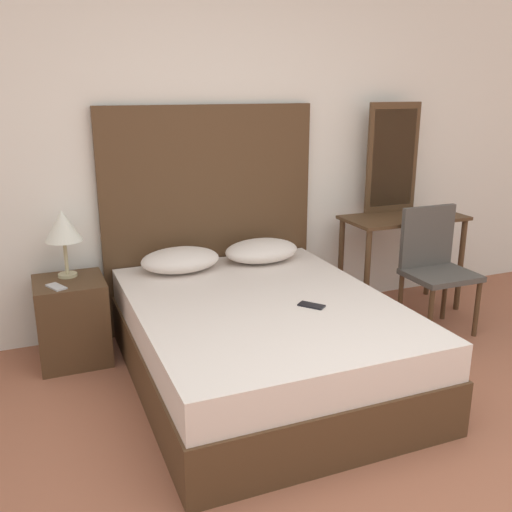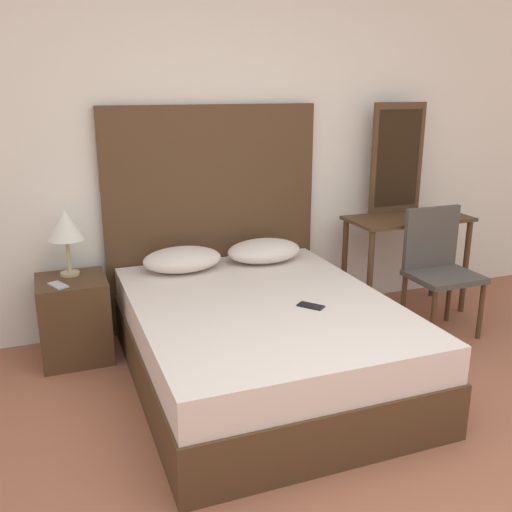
{
  "view_description": "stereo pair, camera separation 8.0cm",
  "coord_description": "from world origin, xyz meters",
  "px_view_note": "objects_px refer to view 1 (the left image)",
  "views": [
    {
      "loc": [
        -1.32,
        -1.43,
        1.74
      ],
      "look_at": [
        -0.09,
        1.58,
        0.77
      ],
      "focal_mm": 40.0,
      "sensor_mm": 36.0,
      "label": 1
    },
    {
      "loc": [
        -1.24,
        -1.46,
        1.74
      ],
      "look_at": [
        -0.09,
        1.58,
        0.77
      ],
      "focal_mm": 40.0,
      "sensor_mm": 36.0,
      "label": 2
    }
  ],
  "objects_px": {
    "bed": "(262,341)",
    "table_lamp": "(63,227)",
    "phone_on_nightstand": "(56,287)",
    "phone_on_bed": "(311,305)",
    "nightstand": "(72,320)",
    "vanity_desk": "(403,234)",
    "chair": "(434,261)"
  },
  "relations": [
    {
      "from": "table_lamp",
      "to": "nightstand",
      "type": "bearing_deg",
      "value": -92.6
    },
    {
      "from": "phone_on_nightstand",
      "to": "chair",
      "type": "bearing_deg",
      "value": -7.65
    },
    {
      "from": "bed",
      "to": "vanity_desk",
      "type": "distance_m",
      "value": 1.65
    },
    {
      "from": "phone_on_bed",
      "to": "vanity_desk",
      "type": "height_order",
      "value": "vanity_desk"
    },
    {
      "from": "phone_on_bed",
      "to": "chair",
      "type": "xyz_separation_m",
      "value": [
        1.24,
        0.45,
        -0.0
      ]
    },
    {
      "from": "bed",
      "to": "nightstand",
      "type": "xyz_separation_m",
      "value": [
        -1.04,
        0.72,
        0.02
      ]
    },
    {
      "from": "phone_on_nightstand",
      "to": "nightstand",
      "type": "bearing_deg",
      "value": 54.01
    },
    {
      "from": "table_lamp",
      "to": "chair",
      "type": "bearing_deg",
      "value": -12.29
    },
    {
      "from": "nightstand",
      "to": "table_lamp",
      "type": "relative_size",
      "value": 1.25
    },
    {
      "from": "phone_on_bed",
      "to": "vanity_desk",
      "type": "xyz_separation_m",
      "value": [
        1.24,
        0.84,
        0.1
      ]
    },
    {
      "from": "bed",
      "to": "phone_on_bed",
      "type": "bearing_deg",
      "value": -39.53
    },
    {
      "from": "chair",
      "to": "nightstand",
      "type": "bearing_deg",
      "value": 169.66
    },
    {
      "from": "phone_on_bed",
      "to": "table_lamp",
      "type": "relative_size",
      "value": 0.37
    },
    {
      "from": "bed",
      "to": "table_lamp",
      "type": "bearing_deg",
      "value": 142.18
    },
    {
      "from": "phone_on_bed",
      "to": "phone_on_nightstand",
      "type": "bearing_deg",
      "value": 149.48
    },
    {
      "from": "phone_on_bed",
      "to": "vanity_desk",
      "type": "relative_size",
      "value": 0.17
    },
    {
      "from": "table_lamp",
      "to": "phone_on_nightstand",
      "type": "bearing_deg",
      "value": -112.96
    },
    {
      "from": "phone_on_nightstand",
      "to": "bed",
      "type": "bearing_deg",
      "value": -28.42
    },
    {
      "from": "phone_on_bed",
      "to": "nightstand",
      "type": "xyz_separation_m",
      "value": [
        -1.27,
        0.91,
        -0.25
      ]
    },
    {
      "from": "bed",
      "to": "table_lamp",
      "type": "height_order",
      "value": "table_lamp"
    },
    {
      "from": "vanity_desk",
      "to": "chair",
      "type": "height_order",
      "value": "chair"
    },
    {
      "from": "phone_on_bed",
      "to": "nightstand",
      "type": "height_order",
      "value": "nightstand"
    },
    {
      "from": "vanity_desk",
      "to": "nightstand",
      "type": "bearing_deg",
      "value": 178.59
    },
    {
      "from": "phone_on_nightstand",
      "to": "chair",
      "type": "relative_size",
      "value": 0.18
    },
    {
      "from": "bed",
      "to": "chair",
      "type": "relative_size",
      "value": 2.12
    },
    {
      "from": "table_lamp",
      "to": "vanity_desk",
      "type": "height_order",
      "value": "table_lamp"
    },
    {
      "from": "bed",
      "to": "phone_on_nightstand",
      "type": "relative_size",
      "value": 11.63
    },
    {
      "from": "table_lamp",
      "to": "phone_on_nightstand",
      "type": "relative_size",
      "value": 2.65
    },
    {
      "from": "chair",
      "to": "vanity_desk",
      "type": "bearing_deg",
      "value": 89.51
    },
    {
      "from": "nightstand",
      "to": "vanity_desk",
      "type": "relative_size",
      "value": 0.58
    },
    {
      "from": "table_lamp",
      "to": "vanity_desk",
      "type": "relative_size",
      "value": 0.46
    },
    {
      "from": "phone_on_bed",
      "to": "chair",
      "type": "distance_m",
      "value": 1.32
    }
  ]
}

